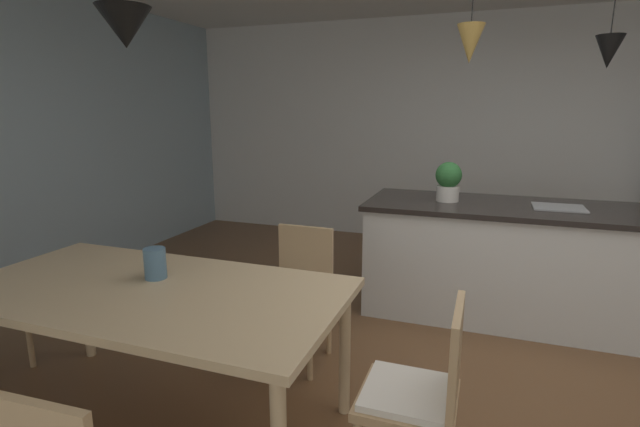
# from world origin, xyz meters

# --- Properties ---
(ground_plane) EXTENTS (10.00, 8.40, 0.04)m
(ground_plane) POSITION_xyz_m (0.00, 0.00, -0.02)
(ground_plane) COLOR brown
(wall_back_kitchen) EXTENTS (10.00, 0.12, 2.70)m
(wall_back_kitchen) POSITION_xyz_m (0.00, 3.26, 1.35)
(wall_back_kitchen) COLOR silver
(wall_back_kitchen) RESTS_ON ground_plane
(dining_table) EXTENTS (1.94, 0.99, 0.76)m
(dining_table) POSITION_xyz_m (-1.78, -0.92, 0.69)
(dining_table) COLOR #D1B284
(dining_table) RESTS_ON ground_plane
(chair_far_right) EXTENTS (0.41, 0.41, 0.87)m
(chair_far_right) POSITION_xyz_m (-1.34, -0.05, 0.47)
(chair_far_right) COLOR tan
(chair_far_right) RESTS_ON ground_plane
(chair_kitchen_end) EXTENTS (0.40, 0.40, 0.87)m
(chair_kitchen_end) POSITION_xyz_m (-0.44, -0.92, 0.47)
(chair_kitchen_end) COLOR tan
(chair_kitchen_end) RESTS_ON ground_plane
(kitchen_island) EXTENTS (2.33, 0.90, 0.91)m
(kitchen_island) POSITION_xyz_m (0.02, 1.13, 0.46)
(kitchen_island) COLOR silver
(kitchen_island) RESTS_ON ground_plane
(pendant_over_table) EXTENTS (0.25, 0.25, 0.80)m
(pendant_over_table) POSITION_xyz_m (-1.88, -0.82, 1.99)
(pendant_over_table) COLOR black
(pendant_over_island_main) EXTENTS (0.20, 0.20, 0.75)m
(pendant_over_island_main) POSITION_xyz_m (-0.43, 1.13, 2.09)
(pendant_over_island_main) COLOR black
(pendant_over_island_aux) EXTENTS (0.18, 0.18, 0.81)m
(pendant_over_island_aux) POSITION_xyz_m (0.48, 1.13, 2.00)
(pendant_over_island_aux) COLOR black
(potted_plant_on_island) EXTENTS (0.21, 0.21, 0.31)m
(potted_plant_on_island) POSITION_xyz_m (-0.53, 1.13, 1.07)
(potted_plant_on_island) COLOR beige
(potted_plant_on_island) RESTS_ON kitchen_island
(vase_on_dining_table) EXTENTS (0.11, 0.11, 0.16)m
(vase_on_dining_table) POSITION_xyz_m (-1.83, -0.80, 0.84)
(vase_on_dining_table) COLOR slate
(vase_on_dining_table) RESTS_ON dining_table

